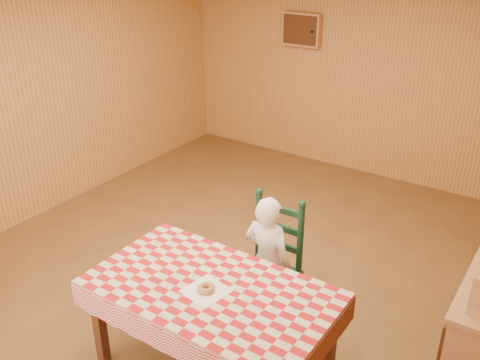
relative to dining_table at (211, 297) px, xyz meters
The scene contains 7 objects.
ground 1.31m from the dining_table, 119.66° to the left, with size 6.00×6.00×0.00m, color brown.
cabin_walls 1.96m from the dining_table, 110.26° to the left, with size 5.10×6.05×2.65m.
dining_table is the anchor object (origin of this frame).
ladder_chair 0.81m from the dining_table, 90.00° to the left, with size 0.44×0.40×1.08m.
seated_child 0.74m from the dining_table, 90.00° to the left, with size 0.41×0.27×1.12m, color white.
napkin 0.10m from the dining_table, 90.00° to the right, with size 0.26×0.26×0.00m, color white.
donut 0.12m from the dining_table, 90.00° to the right, with size 0.12×0.12×0.04m, color #B97B42.
Camera 1 is at (2.32, -3.26, 2.93)m, focal length 40.00 mm.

